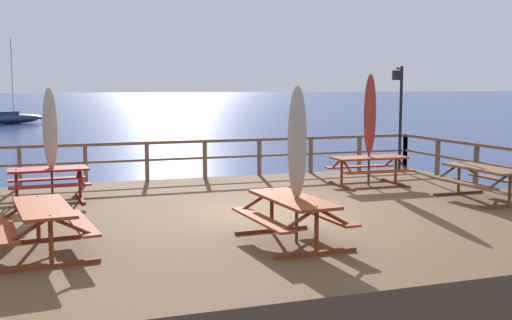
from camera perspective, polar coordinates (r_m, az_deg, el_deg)
ground_plane at (r=13.51m, az=1.14°, el=-8.17°), size 600.00×600.00×0.00m
wooden_deck at (r=13.40m, az=1.14°, el=-6.43°), size 13.46×10.59×0.84m
railing_waterside_far at (r=18.06m, az=-4.61°, el=0.71°), size 13.26×0.10×1.09m
picnic_table_back_right at (r=10.66m, az=3.29°, el=-4.46°), size 1.50×2.15×0.78m
picnic_table_mid_left at (r=16.92m, az=10.12°, el=-0.40°), size 1.98×1.45×0.78m
picnic_table_back_left at (r=15.10m, az=-18.11°, el=-1.51°), size 1.78×1.46×0.78m
picnic_table_front_left at (r=10.49m, az=-18.52°, el=-4.99°), size 1.59×2.18×0.78m
picnic_table_front_right at (r=15.42m, az=19.71°, el=-1.36°), size 1.40×2.10×0.78m
patio_umbrella_tall_back_left at (r=10.51m, az=3.71°, el=1.50°), size 0.32×0.32×2.63m
patio_umbrella_tall_back_right at (r=16.85m, az=10.18°, el=4.01°), size 0.32×0.32×2.92m
patio_umbrella_tall_front at (r=15.04m, az=-17.99°, el=2.64°), size 0.32×0.32×2.58m
lamp_post_hooked at (r=19.71m, az=12.73°, el=5.06°), size 0.55×0.52×3.20m
sailboat_distant at (r=61.87m, az=-21.18°, el=3.53°), size 6.20×3.78×7.72m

